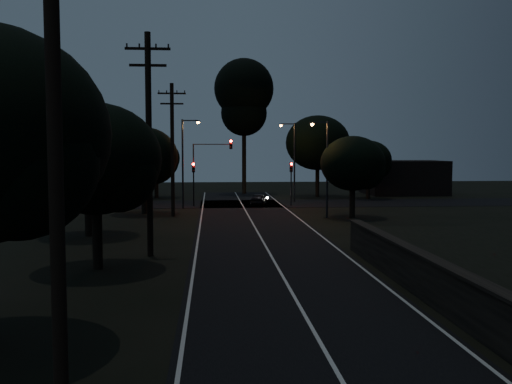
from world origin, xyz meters
TOP-DOWN VIEW (x-y plane):
  - ground at (0.00, 0.00)m, footprint 160.00×160.00m
  - road_surface at (0.00, 31.12)m, footprint 60.00×70.00m
  - utility_pole_near at (-6.00, -2.00)m, footprint 2.20×0.30m
  - utility_pole_mid at (-6.00, 15.00)m, footprint 2.20×0.30m
  - utility_pole_far at (-6.00, 32.00)m, footprint 2.20×0.30m
  - tree_left_b at (-7.80, 11.88)m, footprint 5.78×5.78m
  - tree_left_c at (-10.29, 21.88)m, footprint 5.99×5.99m
  - tree_left_d at (-8.30, 33.89)m, footprint 5.65×5.65m
  - tree_far_nw at (-8.82, 49.89)m, footprint 5.20×5.20m
  - tree_far_w at (-13.78, 45.87)m, footprint 6.35×6.35m
  - tree_far_ne at (9.26, 49.85)m, footprint 7.23×7.23m
  - tree_far_e at (14.18, 46.90)m, footprint 4.96×4.96m
  - tree_right_a at (8.18, 29.90)m, footprint 5.01×5.01m
  - tall_pine at (1.00, 55.00)m, footprint 7.10×7.10m
  - building_left at (-20.00, 52.00)m, footprint 10.00×8.00m
  - building_right at (20.00, 53.00)m, footprint 9.00×7.00m
  - signal_left at (-4.60, 39.99)m, footprint 0.28×0.35m
  - signal_right at (4.60, 39.99)m, footprint 0.28×0.35m
  - signal_mast at (-2.91, 39.99)m, footprint 3.70×0.35m
  - streetlight_a at (-5.31, 38.00)m, footprint 1.66×0.26m
  - streetlight_b at (5.31, 44.00)m, footprint 1.66×0.26m
  - streetlight_c at (5.83, 30.00)m, footprint 1.46×0.26m
  - car at (1.58, 40.66)m, footprint 2.11×3.56m

SIDE VIEW (x-z plane):
  - ground at x=0.00m, z-range 0.00..0.00m
  - road_surface at x=0.00m, z-range 0.00..0.03m
  - car at x=1.58m, z-range 0.00..1.14m
  - building_right at x=20.00m, z-range 0.00..4.00m
  - building_left at x=-20.00m, z-range 0.00..4.40m
  - signal_left at x=-4.60m, z-range 0.79..4.89m
  - signal_right at x=4.60m, z-range 0.79..4.89m
  - tree_far_e at x=14.18m, z-range 0.93..7.23m
  - tree_right_a at x=8.18m, z-range 0.94..7.31m
  - tree_far_nw at x=-8.82m, z-range 0.97..7.55m
  - signal_mast at x=-2.91m, z-range 1.21..7.46m
  - streetlight_c at x=5.83m, z-range 0.60..8.10m
  - streetlight_a at x=-5.31m, z-range 0.64..8.64m
  - streetlight_b at x=5.31m, z-range 0.64..8.64m
  - tree_left_d at x=-8.30m, z-range 1.06..8.23m
  - tree_left_b at x=-7.80m, z-range 1.09..8.45m
  - tree_left_c at x=-10.29m, z-range 1.11..8.68m
  - tree_far_w at x=-13.78m, z-range 1.21..9.30m
  - utility_pole_far at x=-6.00m, z-range 0.23..10.73m
  - utility_pole_mid at x=-6.00m, z-range 0.24..11.24m
  - tree_far_ne at x=9.26m, z-range 1.35..10.49m
  - utility_pole_near at x=-6.00m, z-range 0.25..12.25m
  - tall_pine at x=1.00m, z-range 3.57..19.71m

